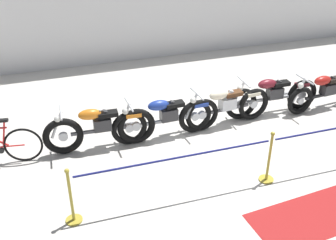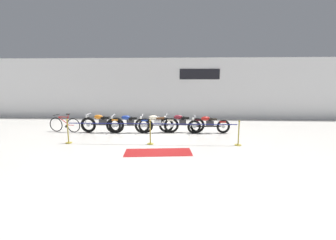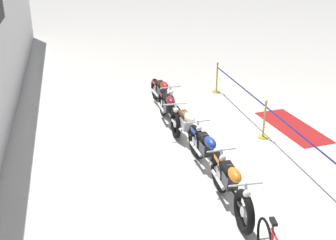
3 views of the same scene
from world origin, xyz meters
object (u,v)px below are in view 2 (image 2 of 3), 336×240
Objects in this scene: motorcycle_orange_0 at (102,123)px; floor_banner at (158,152)px; motorcycle_blue_1 at (129,124)px; stanchion_mid_left at (150,136)px; motorcycle_red_4 at (209,125)px; bicycle at (65,124)px; stanchion_far_left at (122,128)px; motorcycle_cream_2 at (157,124)px; motorcycle_maroon_3 at (181,123)px; stanchion_mid_right at (238,137)px.

floor_banner is at bearing -44.34° from motorcycle_orange_0.
stanchion_mid_left is (1.33, -2.01, -0.12)m from motorcycle_blue_1.
motorcycle_red_4 is 1.25× the size of bicycle.
stanchion_mid_left is at bearing -0.00° from stanchion_far_left.
floor_banner is at bearing -83.49° from motorcycle_cream_2.
stanchion_mid_left is at bearing -56.56° from motorcycle_blue_1.
motorcycle_cream_2 is at bearing 58.63° from stanchion_far_left.
stanchion_far_left reaches higher than motorcycle_blue_1.
bicycle is at bearing 149.76° from stanchion_far_left.
stanchion_mid_right reaches higher than motorcycle_maroon_3.
stanchion_far_left is at bearing -151.79° from motorcycle_red_4.
motorcycle_maroon_3 is (2.67, 0.23, -0.00)m from motorcycle_blue_1.
stanchion_mid_left is (-2.72, -2.10, -0.10)m from motorcycle_red_4.
stanchion_mid_right is 3.45m from floor_banner.
motorcycle_red_4 is at bearing 1.33° from motorcycle_blue_1.
stanchion_far_left is at bearing -121.37° from motorcycle_cream_2.
motorcycle_cream_2 is at bearing 2.93° from motorcycle_blue_1.
stanchion_mid_right is (4.88, -0.00, -0.34)m from stanchion_far_left.
bicycle is at bearing -178.42° from motorcycle_maroon_3.
motorcycle_maroon_3 reaches higher than motorcycle_red_4.
stanchion_mid_left is at bearing 106.02° from floor_banner.
stanchion_far_left is at bearing -30.24° from bicycle.
motorcycle_orange_0 is 6.73m from stanchion_mid_right.
floor_banner is at bearing -31.46° from bicycle.
floor_banner is at bearing -34.01° from stanchion_far_left.
stanchion_mid_left is (-1.34, -2.24, -0.12)m from motorcycle_maroon_3.
floor_banner is at bearing -161.26° from stanchion_mid_right.
stanchion_mid_right is (3.61, -2.08, -0.12)m from motorcycle_cream_2.
motorcycle_blue_1 is 2.41m from stanchion_mid_left.
motorcycle_orange_0 is 1.42m from motorcycle_blue_1.
stanchion_mid_left reaches higher than motorcycle_red_4.
motorcycle_cream_2 is 2.15× the size of stanchion_mid_right.
motorcycle_red_4 is at bearing 28.21° from stanchion_far_left.
motorcycle_red_4 is 3.97m from floor_banner.
stanchion_far_left is at bearing -52.35° from motorcycle_orange_0.
motorcycle_cream_2 is 4.17m from stanchion_mid_right.
motorcycle_cream_2 reaches higher than motorcycle_maroon_3.
motorcycle_maroon_3 is 3.50m from floor_banner.
bicycle is (-6.10, -0.17, -0.08)m from motorcycle_maroon_3.
stanchion_far_left and stanchion_mid_right have the same top height.
stanchion_far_left reaches higher than bicycle.
bicycle reaches higher than floor_banner.
motorcycle_red_4 is (2.66, 0.02, -0.02)m from motorcycle_cream_2.
motorcycle_maroon_3 is (4.09, 0.24, -0.01)m from motorcycle_orange_0.
motorcycle_orange_0 is at bearing -1.97° from bicycle.
stanchion_mid_right is 0.42× the size of floor_banner.
motorcycle_orange_0 is 2.54m from stanchion_far_left.
motorcycle_cream_2 is at bearing -172.91° from motorcycle_maroon_3.
bicycle reaches higher than motorcycle_blue_1.
motorcycle_cream_2 is at bearing 150.04° from stanchion_mid_right.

